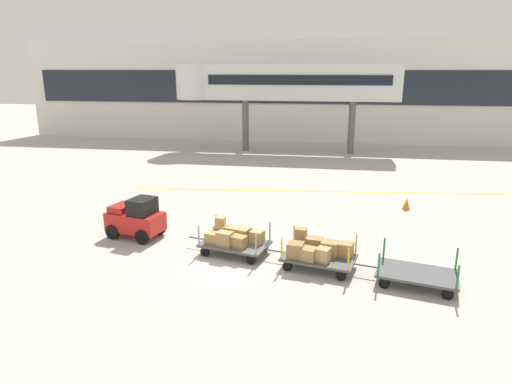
% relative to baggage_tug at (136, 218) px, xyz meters
% --- Properties ---
extents(ground_plane, '(120.00, 120.00, 0.00)m').
position_rel_baggage_tug_xyz_m(ground_plane, '(4.02, -1.07, -0.75)').
color(ground_plane, '#B2ADA0').
extents(apron_lead_line, '(19.42, 2.16, 0.01)m').
position_rel_baggage_tug_xyz_m(apron_lead_line, '(6.77, 7.66, -0.75)').
color(apron_lead_line, yellow).
rests_on(apron_lead_line, ground_plane).
extents(terminal_building, '(49.11, 2.51, 8.62)m').
position_rel_baggage_tug_xyz_m(terminal_building, '(4.02, 24.91, 3.56)').
color(terminal_building, silver).
rests_on(terminal_building, ground_plane).
extents(jet_bridge, '(16.87, 3.00, 6.57)m').
position_rel_baggage_tug_xyz_m(jet_bridge, '(3.16, 18.92, 4.46)').
color(jet_bridge, silver).
rests_on(jet_bridge, ground_plane).
extents(baggage_tug, '(2.30, 1.64, 1.58)m').
position_rel_baggage_tug_xyz_m(baggage_tug, '(0.00, 0.00, 0.00)').
color(baggage_tug, red).
rests_on(baggage_tug, ground_plane).
extents(baggage_cart_lead, '(3.09, 1.89, 1.16)m').
position_rel_baggage_tug_xyz_m(baggage_cart_lead, '(3.99, -0.92, -0.21)').
color(baggage_cart_lead, '#4C4C4F').
rests_on(baggage_cart_lead, ground_plane).
extents(baggage_cart_middle, '(3.09, 1.89, 1.15)m').
position_rel_baggage_tug_xyz_m(baggage_cart_middle, '(6.89, -1.58, -0.20)').
color(baggage_cart_middle, '#4C4C4F').
rests_on(baggage_cart_middle, ground_plane).
extents(baggage_cart_tail, '(3.09, 1.89, 1.10)m').
position_rel_baggage_tug_xyz_m(baggage_cart_tail, '(9.88, -2.34, -0.41)').
color(baggage_cart_tail, '#4C4C4F').
rests_on(baggage_cart_tail, ground_plane).
extents(safety_cone_near, '(0.36, 0.36, 0.55)m').
position_rel_baggage_tug_xyz_m(safety_cone_near, '(10.82, 5.16, -0.48)').
color(safety_cone_near, orange).
rests_on(safety_cone_near, ground_plane).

